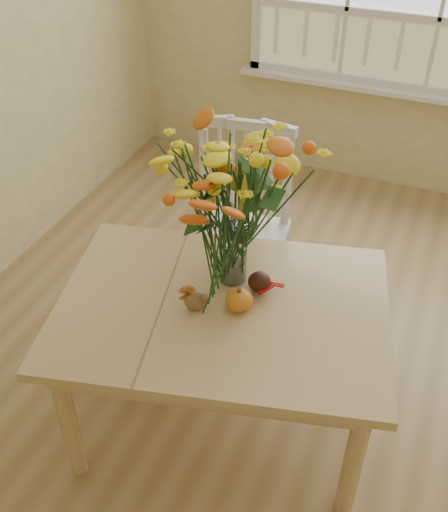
% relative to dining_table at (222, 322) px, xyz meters
% --- Properties ---
extents(floor, '(4.00, 4.50, 0.01)m').
position_rel_dining_table_xyz_m(floor, '(0.43, 0.06, -0.58)').
color(floor, '#9E7C4C').
rests_on(floor, ground).
extents(dining_table, '(1.42, 1.16, 0.67)m').
position_rel_dining_table_xyz_m(dining_table, '(0.00, 0.00, 0.00)').
color(dining_table, tan).
rests_on(dining_table, floor).
extents(windsor_chair, '(0.53, 0.51, 1.01)m').
position_rel_dining_table_xyz_m(windsor_chair, '(-0.20, 0.71, -0.01)').
color(windsor_chair, white).
rests_on(windsor_chair, floor).
extents(flower_vase, '(0.53, 0.53, 0.62)m').
position_rel_dining_table_xyz_m(flower_vase, '(-0.02, 0.16, 0.47)').
color(flower_vase, white).
rests_on(flower_vase, dining_table).
extents(pumpkin, '(0.10, 0.10, 0.08)m').
position_rel_dining_table_xyz_m(pumpkin, '(0.07, 0.00, 0.13)').
color(pumpkin, '#C15516').
rests_on(pumpkin, dining_table).
extents(turkey_figurine, '(0.11, 0.10, 0.11)m').
position_rel_dining_table_xyz_m(turkey_figurine, '(-0.08, -0.06, 0.13)').
color(turkey_figurine, '#CCB78C').
rests_on(turkey_figurine, dining_table).
extents(dark_gourd, '(0.13, 0.11, 0.08)m').
position_rel_dining_table_xyz_m(dark_gourd, '(0.10, 0.13, 0.13)').
color(dark_gourd, '#38160F').
rests_on(dark_gourd, dining_table).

